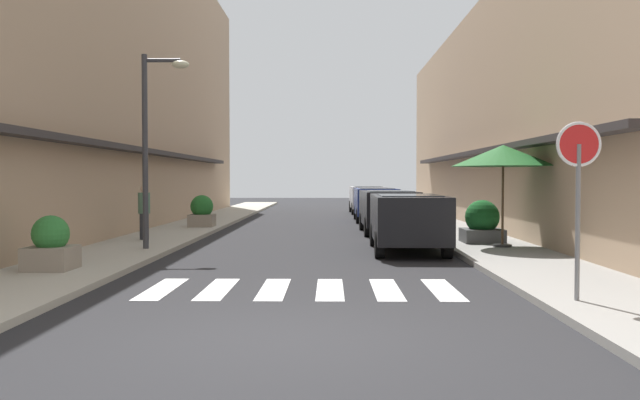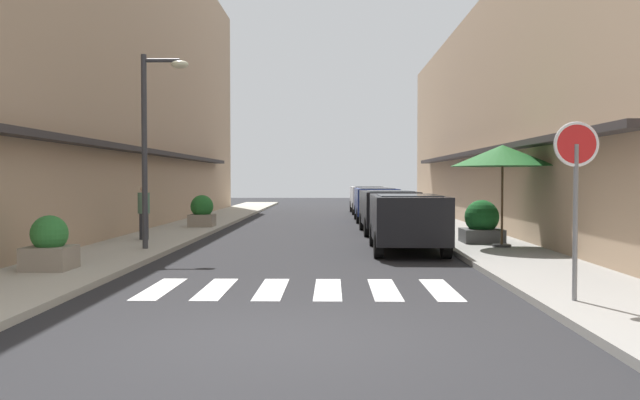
# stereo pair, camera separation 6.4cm
# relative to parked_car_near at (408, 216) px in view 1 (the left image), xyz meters

# --- Properties ---
(ground_plane) EXTENTS (82.91, 82.91, 0.00)m
(ground_plane) POSITION_rel_parked_car_near_xyz_m (-2.47, 5.94, -0.92)
(ground_plane) COLOR #232326
(sidewalk_left) EXTENTS (2.43, 52.76, 0.12)m
(sidewalk_left) POSITION_rel_parked_car_near_xyz_m (-7.19, 5.94, -0.86)
(sidewalk_left) COLOR #ADA899
(sidewalk_left) RESTS_ON ground_plane
(sidewalk_right) EXTENTS (2.43, 52.76, 0.12)m
(sidewalk_right) POSITION_rel_parked_car_near_xyz_m (2.26, 5.94, -0.86)
(sidewalk_right) COLOR gray
(sidewalk_right) RESTS_ON ground_plane
(building_row_left) EXTENTS (5.50, 35.92, 11.99)m
(building_row_left) POSITION_rel_parked_car_near_xyz_m (-10.91, 6.83, 5.07)
(building_row_left) COLOR tan
(building_row_left) RESTS_ON ground_plane
(building_row_right) EXTENTS (5.50, 35.92, 8.44)m
(building_row_right) POSITION_rel_parked_car_near_xyz_m (5.97, 6.83, 3.30)
(building_row_right) COLOR tan
(building_row_right) RESTS_ON ground_plane
(crosswalk) EXTENTS (5.20, 2.20, 0.01)m
(crosswalk) POSITION_rel_parked_car_near_xyz_m (-2.47, -5.75, -0.92)
(crosswalk) COLOR silver
(crosswalk) RESTS_ON ground_plane
(parked_car_near) EXTENTS (1.88, 4.29, 1.47)m
(parked_car_near) POSITION_rel_parked_car_near_xyz_m (0.00, 0.00, 0.00)
(parked_car_near) COLOR black
(parked_car_near) RESTS_ON ground_plane
(parked_car_mid) EXTENTS (1.85, 4.17, 1.47)m
(parked_car_mid) POSITION_rel_parked_car_near_xyz_m (0.00, 5.65, -0.00)
(parked_car_mid) COLOR black
(parked_car_mid) RESTS_ON ground_plane
(parked_car_far) EXTENTS (1.82, 4.31, 1.47)m
(parked_car_far) POSITION_rel_parked_car_near_xyz_m (0.00, 11.96, 0.00)
(parked_car_far) COLOR navy
(parked_car_far) RESTS_ON ground_plane
(parked_car_distant) EXTENTS (1.85, 4.39, 1.47)m
(parked_car_distant) POSITION_rel_parked_car_near_xyz_m (0.00, 18.55, 0.00)
(parked_car_distant) COLOR silver
(parked_car_distant) RESTS_ON ground_plane
(round_street_sign) EXTENTS (0.65, 0.07, 2.57)m
(round_street_sign) POSITION_rel_parked_car_near_xyz_m (1.58, -7.29, 1.17)
(round_street_sign) COLOR slate
(round_street_sign) RESTS_ON sidewalk_right
(street_lamp) EXTENTS (1.19, 0.28, 4.86)m
(street_lamp) POSITION_rel_parked_car_near_xyz_m (-6.42, -0.44, 2.20)
(street_lamp) COLOR #38383D
(street_lamp) RESTS_ON sidewalk_left
(cafe_umbrella) EXTENTS (2.65, 2.65, 2.63)m
(cafe_umbrella) POSITION_rel_parked_car_near_xyz_m (2.46, 0.15, 1.54)
(cafe_umbrella) COLOR #262626
(cafe_umbrella) RESTS_ON sidewalk_right
(planter_corner) EXTENTS (0.87, 0.87, 1.05)m
(planter_corner) POSITION_rel_parked_car_near_xyz_m (-7.38, -4.25, -0.33)
(planter_corner) COLOR gray
(planter_corner) RESTS_ON sidewalk_left
(planter_midblock) EXTENTS (1.08, 1.08, 1.17)m
(planter_midblock) POSITION_rel_parked_car_near_xyz_m (2.20, 1.29, -0.28)
(planter_midblock) COLOR #4C4C4C
(planter_midblock) RESTS_ON sidewalk_right
(planter_far) EXTENTS (0.90, 0.90, 1.16)m
(planter_far) POSITION_rel_parked_car_near_xyz_m (-6.71, 7.14, -0.26)
(planter_far) COLOR gray
(planter_far) RESTS_ON sidewalk_left
(pedestrian_walking_near) EXTENTS (0.34, 0.34, 1.56)m
(pedestrian_walking_near) POSITION_rel_parked_car_near_xyz_m (-7.36, 1.97, 0.01)
(pedestrian_walking_near) COLOR #282B33
(pedestrian_walking_near) RESTS_ON sidewalk_left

